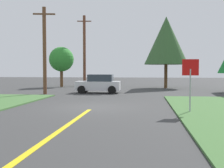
{
  "coord_description": "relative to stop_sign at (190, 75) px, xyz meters",
  "views": [
    {
      "loc": [
        2.79,
        -14.52,
        1.99
      ],
      "look_at": [
        0.6,
        3.46,
        1.08
      ],
      "focal_mm": 44.12,
      "sensor_mm": 36.0,
      "label": 1
    }
  ],
  "objects": [
    {
      "name": "ground_plane",
      "position": [
        -4.85,
        1.48,
        -1.76
      ],
      "size": [
        120.0,
        120.0,
        0.0
      ],
      "primitive_type": "plane",
      "color": "#3A3A3A"
    },
    {
      "name": "lane_stripe_center",
      "position": [
        -4.85,
        -6.52,
        -1.75
      ],
      "size": [
        0.2,
        14.0,
        0.01
      ],
      "primitive_type": "cube",
      "color": "yellow",
      "rests_on": "ground"
    },
    {
      "name": "stop_sign",
      "position": [
        0.0,
        0.0,
        0.0
      ],
      "size": [
        0.75,
        0.07,
        2.49
      ],
      "rotation": [
        0.0,
        0.0,
        3.11
      ],
      "color": "#9EA0A8",
      "rests_on": "ground"
    },
    {
      "name": "car_approaching_junction",
      "position": [
        -6.09,
        10.59,
        -0.96
      ],
      "size": [
        3.83,
        1.96,
        1.62
      ],
      "rotation": [
        0.0,
        0.0,
        3.15
      ],
      "color": "silver",
      "rests_on": "ground"
    },
    {
      "name": "utility_pole_mid",
      "position": [
        -10.32,
        8.86,
        1.94
      ],
      "size": [
        1.79,
        0.45,
        7.15
      ],
      "color": "brown",
      "rests_on": "ground"
    },
    {
      "name": "utility_pole_far",
      "position": [
        -9.81,
        21.5,
        2.78
      ],
      "size": [
        1.8,
        0.36,
        8.91
      ],
      "color": "brown",
      "rests_on": "ground"
    },
    {
      "name": "oak_tree_left",
      "position": [
        -11.97,
        18.7,
        1.51
      ],
      "size": [
        2.91,
        2.91,
        4.74
      ],
      "color": "brown",
      "rests_on": "ground"
    },
    {
      "name": "oak_tree_right",
      "position": [
        0.18,
        17.97,
        3.49
      ],
      "size": [
        4.78,
        4.78,
        7.89
      ],
      "color": "brown",
      "rests_on": "ground"
    }
  ]
}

